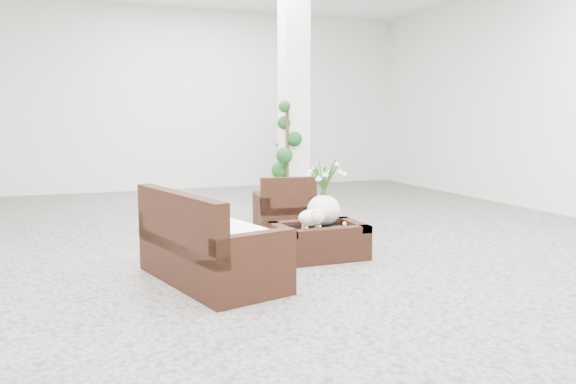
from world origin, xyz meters
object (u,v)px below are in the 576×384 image
object	(u,v)px
armchair	(284,204)
topiary	(287,156)
coffee_table	(318,243)
loveseat	(211,236)

from	to	relation	value
armchair	topiary	distance (m)	1.99
coffee_table	loveseat	xyz separation A→B (m)	(-1.20, -0.42, 0.24)
coffee_table	topiary	size ratio (longest dim) A/B	0.55
armchair	topiary	world-z (taller)	topiary
armchair	coffee_table	bearing A→B (deg)	92.30
coffee_table	loveseat	distance (m)	1.30
coffee_table	loveseat	bearing A→B (deg)	-160.52
topiary	coffee_table	bearing A→B (deg)	-105.18
armchair	topiary	xyz separation A→B (m)	(0.73, 1.80, 0.46)
coffee_table	armchair	distance (m)	1.36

